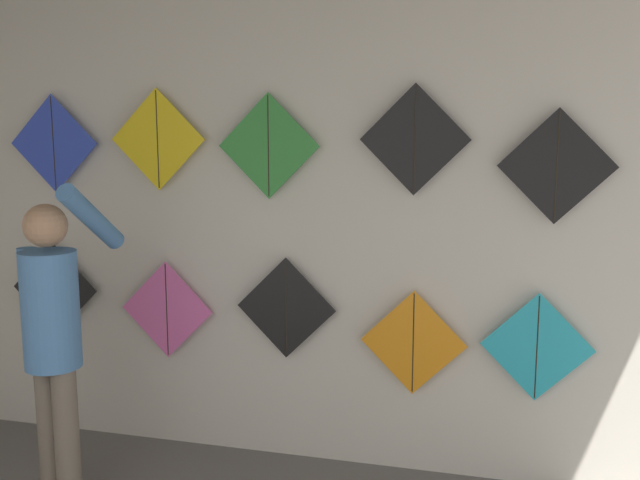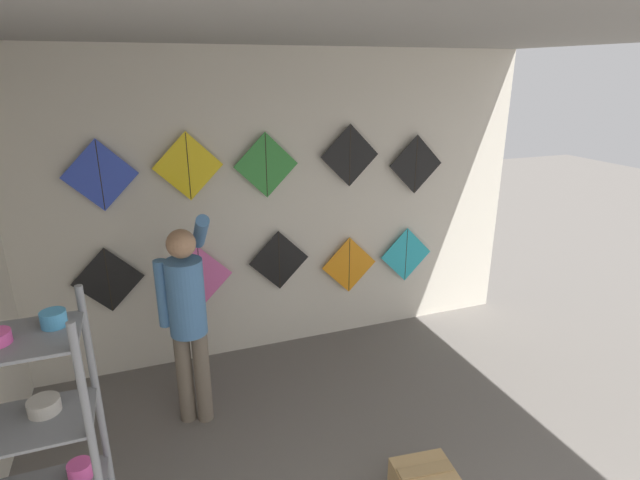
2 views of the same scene
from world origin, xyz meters
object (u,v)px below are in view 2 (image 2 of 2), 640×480
(kite_3, at_px, (349,265))
(kite_0, at_px, (108,280))
(shopkeeper, at_px, (187,310))
(kite_9, at_px, (416,165))
(kite_6, at_px, (188,166))
(kite_8, at_px, (350,156))
(kite_1, at_px, (200,277))
(kite_4, at_px, (406,255))
(kite_5, at_px, (100,175))
(kite_7, at_px, (266,165))
(kite_2, at_px, (279,260))

(kite_3, bearing_deg, kite_0, 180.00)
(shopkeeper, distance_m, kite_9, 2.60)
(kite_6, relative_size, kite_8, 1.00)
(kite_6, bearing_deg, kite_8, 0.00)
(kite_1, bearing_deg, kite_8, 0.00)
(kite_0, distance_m, kite_4, 2.85)
(shopkeeper, relative_size, kite_6, 2.87)
(kite_3, distance_m, kite_5, 2.40)
(kite_9, bearing_deg, kite_0, 180.00)
(kite_0, height_order, kite_8, kite_8)
(shopkeeper, height_order, kite_0, shopkeeper)
(kite_7, bearing_deg, kite_1, 180.00)
(shopkeeper, relative_size, kite_7, 2.87)
(kite_4, bearing_deg, shopkeeper, -160.38)
(kite_0, relative_size, kite_8, 1.00)
(kite_2, distance_m, kite_4, 1.37)
(kite_2, height_order, kite_7, kite_7)
(shopkeeper, bearing_deg, kite_8, 46.47)
(kite_2, height_order, kite_4, kite_2)
(kite_1, distance_m, kite_7, 1.16)
(kite_0, bearing_deg, kite_3, 0.00)
(shopkeeper, distance_m, kite_1, 0.84)
(kite_5, bearing_deg, kite_8, 0.00)
(kite_1, height_order, kite_6, kite_6)
(shopkeeper, distance_m, kite_6, 1.23)
(kite_9, bearing_deg, kite_2, 180.00)
(kite_0, xyz_separation_m, kite_5, (0.05, 0.00, 0.89))
(kite_5, height_order, kite_9, kite_5)
(kite_6, bearing_deg, kite_9, 0.00)
(kite_7, bearing_deg, kite_3, 0.00)
(kite_0, bearing_deg, kite_8, 0.00)
(kite_8, distance_m, kite_9, 0.72)
(kite_8, bearing_deg, shopkeeper, -153.43)
(kite_1, bearing_deg, kite_9, 0.00)
(kite_0, distance_m, kite_5, 0.89)
(kite_4, bearing_deg, kite_7, 180.00)
(kite_5, bearing_deg, kite_9, 0.00)
(kite_1, bearing_deg, kite_5, 180.00)
(kite_8, relative_size, kite_9, 1.00)
(kite_1, bearing_deg, kite_3, 0.00)
(kite_2, bearing_deg, kite_0, 180.00)
(kite_2, distance_m, kite_5, 1.70)
(kite_4, distance_m, kite_6, 2.37)
(kite_4, xyz_separation_m, kite_5, (-2.80, 0.00, 1.03))
(shopkeeper, xyz_separation_m, kite_8, (1.63, 0.82, 0.91))
(kite_2, xyz_separation_m, kite_8, (0.70, 0.00, 0.94))
(kite_0, distance_m, kite_3, 2.22)
(kite_3, height_order, kite_8, kite_8)
(kite_4, height_order, kite_6, kite_6)
(kite_5, xyz_separation_m, kite_7, (1.34, 0.00, -0.00))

